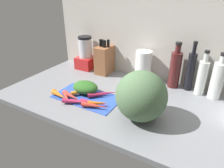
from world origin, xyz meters
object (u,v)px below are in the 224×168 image
Objects in this scene: carrot_10 at (95,103)px; winter_squash at (141,96)px; carrot_1 at (108,93)px; paper_towel_roll at (143,66)px; carrot_9 at (82,101)px; bottle_3 at (217,80)px; carrot_6 at (98,95)px; carrot_4 at (95,106)px; bottle_0 at (175,69)px; carrot_8 at (76,102)px; carrot_0 at (66,97)px; bottle_1 at (190,71)px; carrot_3 at (60,95)px; carrot_5 at (98,103)px; bottle_2 at (202,77)px; knife_block at (105,59)px; cutting_board at (87,97)px; blender_appliance at (86,55)px; carrot_7 at (72,96)px; carrot_2 at (84,92)px.

winter_squash reaches higher than carrot_10.
carrot_1 is 0.82× the size of carrot_10.
carrot_1 is at bearing -108.40° from paper_towel_roll.
bottle_3 reaches higher than carrot_9.
carrot_6 is 0.51× the size of winter_squash.
carrot_4 is 0.72× the size of paper_towel_roll.
carrot_9 is 0.46× the size of bottle_0.
carrot_8 is 0.63× the size of winter_squash.
carrot_0 is 82.13cm from bottle_1.
carrot_3 is 1.14× the size of carrot_5.
bottle_2 is at bearing 32.21° from carrot_1.
carrot_9 is at bearing -165.70° from carrot_5.
carrot_6 is 0.60× the size of paper_towel_roll.
bottle_0 reaches higher than carrot_0.
knife_block is at bearing 115.73° from carrot_4.
carrot_4 reaches higher than cutting_board.
blender_appliance is at bearing 132.35° from carrot_5.
blender_appliance is at bearing 179.28° from bottle_3.
carrot_7 is 0.50× the size of winter_squash.
cutting_board is 2.52× the size of carrot_2.
winter_squash is 81.19cm from blender_appliance.
bottle_2 reaches higher than carrot_7.
carrot_9 is at bearing -111.10° from carrot_6.
carrot_9 is (-8.06, -16.96, 0.20)cm from carrot_1.
blender_appliance reaches higher than carrot_0.
bottle_2 is 1.00× the size of bottle_3.
carrot_4 is 1.38× the size of carrot_5.
carrot_8 is 0.53× the size of bottle_0.
bottle_0 is (54.80, 2.22, 2.14)cm from knife_block.
cutting_board is 1.57× the size of winter_squash.
bottle_2 is (48.69, 49.20, 9.58)cm from carrot_4.
carrot_7 is 0.93× the size of carrot_9.
bottle_2 reaches higher than carrot_2.
carrot_5 is (15.77, -7.67, 0.23)cm from carrot_2.
paper_towel_roll reaches higher than carrot_5.
knife_block is at bearing 95.86° from carrot_7.
bottle_3 is (8.96, -0.75, 0.23)cm from bottle_2.
bottle_1 is at bearing 2.68° from knife_block.
bottle_3 is at bearing 53.23° from winter_squash.
carrot_10 is at bearing 4.25° from carrot_7.
winter_squash is at bearing -69.78° from paper_towel_roll.
bottle_1 is (83.53, 2.29, 1.84)cm from blender_appliance.
carrot_2 is at bearing -152.71° from bottle_3.
bottle_2 reaches higher than knife_block.
carrot_5 is (21.62, 3.00, 0.20)cm from carrot_0.
carrot_3 is 0.46× the size of bottle_3.
bottle_2 is at bearing 35.15° from carrot_7.
knife_block reaches higher than carrot_1.
carrot_9 is 73.39cm from bottle_1.
carrot_4 is at bearing -128.24° from bottle_1.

